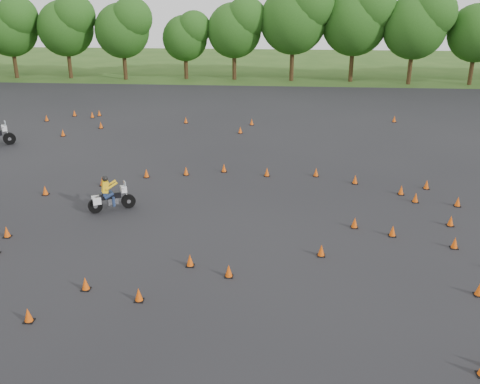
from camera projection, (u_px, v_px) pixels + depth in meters
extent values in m
plane|color=#2D5119|center=(232.00, 260.00, 20.30)|extent=(140.00, 140.00, 0.00)
plane|color=black|center=(243.00, 200.00, 25.87)|extent=(62.00, 62.00, 0.00)
cone|color=#E14F09|center=(427.00, 185.00, 27.20)|extent=(0.26, 0.26, 0.45)
cone|color=#E14F09|center=(63.00, 133.00, 36.61)|extent=(0.26, 0.26, 0.45)
cone|color=#E14F09|center=(74.00, 113.00, 42.16)|extent=(0.26, 0.26, 0.45)
cone|color=#E14F09|center=(224.00, 168.00, 29.66)|extent=(0.26, 0.26, 0.45)
cone|color=#E14F09|center=(28.00, 315.00, 16.50)|extent=(0.26, 0.26, 0.45)
cone|color=#E14F09|center=(186.00, 171.00, 29.17)|extent=(0.26, 0.26, 0.45)
cone|color=#E14F09|center=(401.00, 190.00, 26.47)|extent=(0.26, 0.26, 0.45)
cone|color=#E14F09|center=(7.00, 232.00, 22.02)|extent=(0.26, 0.26, 0.45)
cone|color=#E14F09|center=(229.00, 271.00, 19.03)|extent=(0.26, 0.26, 0.45)
cone|color=#E14F09|center=(92.00, 115.00, 41.64)|extent=(0.26, 0.26, 0.45)
cone|color=#E14F09|center=(252.00, 122.00, 39.51)|extent=(0.26, 0.26, 0.45)
cone|color=#E14F09|center=(416.00, 198.00, 25.53)|extent=(0.26, 0.26, 0.45)
cone|color=#E14F09|center=(85.00, 284.00, 18.22)|extent=(0.26, 0.26, 0.45)
cone|color=#E14F09|center=(479.00, 289.00, 17.89)|extent=(0.26, 0.26, 0.45)
cone|color=#E14F09|center=(355.00, 180.00, 27.92)|extent=(0.26, 0.26, 0.45)
cone|color=#E14F09|center=(355.00, 223.00, 22.87)|extent=(0.26, 0.26, 0.45)
cone|color=#E14F09|center=(102.00, 182.00, 27.63)|extent=(0.26, 0.26, 0.45)
cone|color=#E14F09|center=(393.00, 231.00, 22.10)|extent=(0.26, 0.26, 0.45)
cone|color=#E14F09|center=(321.00, 251.00, 20.49)|extent=(0.26, 0.26, 0.45)
cone|color=#E14F09|center=(240.00, 130.00, 37.33)|extent=(0.26, 0.26, 0.45)
cone|color=#E14F09|center=(101.00, 125.00, 38.61)|extent=(0.26, 0.26, 0.45)
cone|color=#E14F09|center=(146.00, 173.00, 28.82)|extent=(0.26, 0.26, 0.45)
cone|color=#E14F09|center=(394.00, 119.00, 40.35)|extent=(0.26, 0.26, 0.45)
cone|color=#E14F09|center=(45.00, 191.00, 26.43)|extent=(0.26, 0.26, 0.45)
cone|color=#E14F09|center=(455.00, 243.00, 21.09)|extent=(0.26, 0.26, 0.45)
cone|color=#E14F09|center=(99.00, 113.00, 42.22)|extent=(0.26, 0.26, 0.45)
cone|color=#E14F09|center=(139.00, 295.00, 17.58)|extent=(0.26, 0.26, 0.45)
cone|color=#E14F09|center=(451.00, 221.00, 23.04)|extent=(0.26, 0.26, 0.45)
cone|color=#E14F09|center=(267.00, 172.00, 29.01)|extent=(0.26, 0.26, 0.45)
cone|color=#E14F09|center=(47.00, 118.00, 40.63)|extent=(0.26, 0.26, 0.45)
cone|color=#E14F09|center=(190.00, 261.00, 19.75)|extent=(0.26, 0.26, 0.45)
cone|color=#E14F09|center=(186.00, 120.00, 40.04)|extent=(0.26, 0.26, 0.45)
cone|color=#E14F09|center=(316.00, 172.00, 28.98)|extent=(0.26, 0.26, 0.45)
cone|color=#E14F09|center=(458.00, 202.00, 25.07)|extent=(0.26, 0.26, 0.45)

